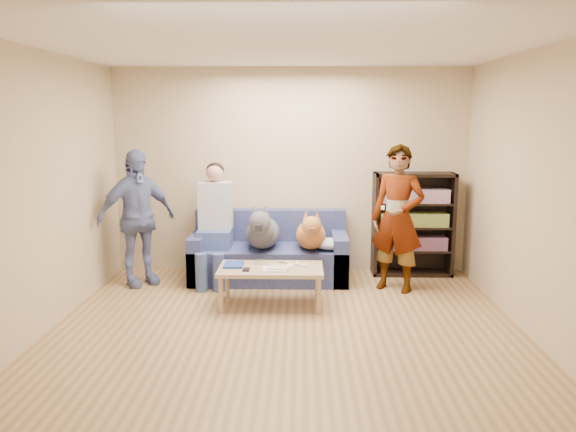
{
  "coord_description": "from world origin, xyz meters",
  "views": [
    {
      "loc": [
        0.14,
        -4.66,
        2.0
      ],
      "look_at": [
        0.0,
        1.2,
        0.95
      ],
      "focal_mm": 35.0,
      "sensor_mm": 36.0,
      "label": 1
    }
  ],
  "objects_px": {
    "camera_silver": "(260,262)",
    "dog_tan": "(311,234)",
    "person_standing_right": "(397,219)",
    "person_seated": "(215,219)",
    "sofa": "(270,256)",
    "coffee_table": "(271,272)",
    "dog_gray": "(262,231)",
    "notebook_blue": "(234,265)",
    "person_standing_left": "(137,218)",
    "bookshelf": "(413,222)"
  },
  "relations": [
    {
      "from": "camera_silver",
      "to": "dog_tan",
      "type": "distance_m",
      "value": 0.9
    },
    {
      "from": "person_standing_right",
      "to": "person_seated",
      "type": "relative_size",
      "value": 1.15
    },
    {
      "from": "sofa",
      "to": "coffee_table",
      "type": "bearing_deg",
      "value": -86.01
    },
    {
      "from": "dog_tan",
      "to": "dog_gray",
      "type": "bearing_deg",
      "value": 178.35
    },
    {
      "from": "sofa",
      "to": "person_seated",
      "type": "xyz_separation_m",
      "value": [
        -0.66,
        -0.13,
        0.49
      ]
    },
    {
      "from": "person_standing_right",
      "to": "sofa",
      "type": "xyz_separation_m",
      "value": [
        -1.49,
        0.43,
        -0.56
      ]
    },
    {
      "from": "dog_tan",
      "to": "notebook_blue",
      "type": "bearing_deg",
      "value": -137.74
    },
    {
      "from": "person_seated",
      "to": "camera_silver",
      "type": "bearing_deg",
      "value": -51.91
    },
    {
      "from": "dog_gray",
      "to": "coffee_table",
      "type": "height_order",
      "value": "dog_gray"
    },
    {
      "from": "dog_tan",
      "to": "coffee_table",
      "type": "height_order",
      "value": "dog_tan"
    },
    {
      "from": "camera_silver",
      "to": "sofa",
      "type": "bearing_deg",
      "value": 86.91
    },
    {
      "from": "camera_silver",
      "to": "coffee_table",
      "type": "xyz_separation_m",
      "value": [
        0.12,
        -0.12,
        -0.07
      ]
    },
    {
      "from": "person_standing_right",
      "to": "person_standing_left",
      "type": "bearing_deg",
      "value": -154.28
    },
    {
      "from": "sofa",
      "to": "coffee_table",
      "type": "distance_m",
      "value": 1.03
    },
    {
      "from": "person_seated",
      "to": "coffee_table",
      "type": "relative_size",
      "value": 1.34
    },
    {
      "from": "person_standing_right",
      "to": "dog_gray",
      "type": "distance_m",
      "value": 1.6
    },
    {
      "from": "person_standing_right",
      "to": "coffee_table",
      "type": "distance_m",
      "value": 1.61
    },
    {
      "from": "camera_silver",
      "to": "person_seated",
      "type": "height_order",
      "value": "person_seated"
    },
    {
      "from": "person_seated",
      "to": "coffee_table",
      "type": "distance_m",
      "value": 1.22
    },
    {
      "from": "person_standing_left",
      "to": "bookshelf",
      "type": "height_order",
      "value": "person_standing_left"
    },
    {
      "from": "sofa",
      "to": "dog_tan",
      "type": "relative_size",
      "value": 1.66
    },
    {
      "from": "person_standing_left",
      "to": "coffee_table",
      "type": "height_order",
      "value": "person_standing_left"
    },
    {
      "from": "sofa",
      "to": "coffee_table",
      "type": "relative_size",
      "value": 1.73
    },
    {
      "from": "camera_silver",
      "to": "sofa",
      "type": "height_order",
      "value": "sofa"
    },
    {
      "from": "person_standing_left",
      "to": "person_seated",
      "type": "bearing_deg",
      "value": -29.71
    },
    {
      "from": "camera_silver",
      "to": "dog_gray",
      "type": "bearing_deg",
      "value": 92.11
    },
    {
      "from": "dog_gray",
      "to": "dog_tan",
      "type": "xyz_separation_m",
      "value": [
        0.58,
        -0.02,
        -0.02
      ]
    },
    {
      "from": "notebook_blue",
      "to": "dog_gray",
      "type": "relative_size",
      "value": 0.21
    },
    {
      "from": "camera_silver",
      "to": "bookshelf",
      "type": "relative_size",
      "value": 0.08
    },
    {
      "from": "person_standing_left",
      "to": "dog_tan",
      "type": "relative_size",
      "value": 1.42
    },
    {
      "from": "person_seated",
      "to": "dog_tan",
      "type": "height_order",
      "value": "person_seated"
    },
    {
      "from": "camera_silver",
      "to": "person_standing_left",
      "type": "bearing_deg",
      "value": 157.83
    },
    {
      "from": "dog_tan",
      "to": "coffee_table",
      "type": "relative_size",
      "value": 1.04
    },
    {
      "from": "sofa",
      "to": "dog_gray",
      "type": "bearing_deg",
      "value": -110.93
    },
    {
      "from": "coffee_table",
      "to": "bookshelf",
      "type": "xyz_separation_m",
      "value": [
        1.73,
        1.26,
        0.31
      ]
    },
    {
      "from": "bookshelf",
      "to": "dog_tan",
      "type": "bearing_deg",
      "value": -160.98
    },
    {
      "from": "notebook_blue",
      "to": "sofa",
      "type": "xyz_separation_m",
      "value": [
        0.33,
        0.97,
        -0.15
      ]
    },
    {
      "from": "camera_silver",
      "to": "person_seated",
      "type": "bearing_deg",
      "value": 128.09
    },
    {
      "from": "bookshelf",
      "to": "camera_silver",
      "type": "bearing_deg",
      "value": -148.45
    },
    {
      "from": "camera_silver",
      "to": "dog_gray",
      "type": "relative_size",
      "value": 0.09
    },
    {
      "from": "coffee_table",
      "to": "dog_gray",
      "type": "bearing_deg",
      "value": 100.02
    },
    {
      "from": "dog_gray",
      "to": "person_standing_left",
      "type": "bearing_deg",
      "value": -176.44
    },
    {
      "from": "person_standing_right",
      "to": "camera_silver",
      "type": "distance_m",
      "value": 1.66
    },
    {
      "from": "dog_gray",
      "to": "bookshelf",
      "type": "distance_m",
      "value": 1.92
    },
    {
      "from": "notebook_blue",
      "to": "person_seated",
      "type": "bearing_deg",
      "value": 111.17
    },
    {
      "from": "person_standing_left",
      "to": "sofa",
      "type": "xyz_separation_m",
      "value": [
        1.56,
        0.29,
        -0.53
      ]
    },
    {
      "from": "sofa",
      "to": "person_seated",
      "type": "bearing_deg",
      "value": -169.07
    },
    {
      "from": "person_standing_right",
      "to": "camera_silver",
      "type": "height_order",
      "value": "person_standing_right"
    },
    {
      "from": "sofa",
      "to": "notebook_blue",
      "type": "bearing_deg",
      "value": -108.7
    },
    {
      "from": "bookshelf",
      "to": "notebook_blue",
      "type": "bearing_deg",
      "value": -150.49
    }
  ]
}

